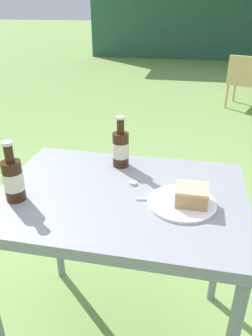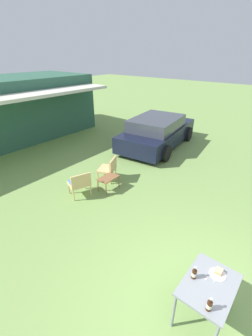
% 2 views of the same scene
% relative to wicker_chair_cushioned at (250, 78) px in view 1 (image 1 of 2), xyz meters
% --- Properties ---
extents(ground_plane, '(60.00, 60.00, 0.00)m').
position_rel_wicker_chair_cushioned_xyz_m(ground_plane, '(-0.98, -3.96, -0.42)').
color(ground_plane, '#7A9E51').
extents(cabin_building, '(8.54, 4.76, 2.65)m').
position_rel_wicker_chair_cushioned_xyz_m(cabin_building, '(0.57, 6.25, 0.91)').
color(cabin_building, '#2D5B47').
rests_on(cabin_building, ground_plane).
extents(wicker_chair_cushioned, '(0.68, 0.63, 0.74)m').
position_rel_wicker_chair_cushioned_xyz_m(wicker_chair_cushioned, '(0.00, 0.00, 0.00)').
color(wicker_chair_cushioned, tan).
rests_on(wicker_chair_cushioned, ground_plane).
extents(patio_table, '(0.90, 0.66, 0.76)m').
position_rel_wicker_chair_cushioned_xyz_m(patio_table, '(-0.98, -3.96, 0.25)').
color(patio_table, gray).
rests_on(patio_table, ground_plane).
extents(cake_on_plate, '(0.23, 0.23, 0.07)m').
position_rel_wicker_chair_cushioned_xyz_m(cake_on_plate, '(-0.75, -3.99, 0.36)').
color(cake_on_plate, white).
rests_on(cake_on_plate, patio_table).
extents(cola_bottle_near, '(0.07, 0.07, 0.21)m').
position_rel_wicker_chair_cushioned_xyz_m(cola_bottle_near, '(-1.03, -3.74, 0.41)').
color(cola_bottle_near, '#381E0F').
rests_on(cola_bottle_near, patio_table).
extents(cola_bottle_far, '(0.07, 0.07, 0.21)m').
position_rel_wicker_chair_cushioned_xyz_m(cola_bottle_far, '(-1.33, -4.07, 0.41)').
color(cola_bottle_far, '#381E0F').
rests_on(cola_bottle_far, patio_table).
extents(fork, '(0.18, 0.04, 0.01)m').
position_rel_wicker_chair_cushioned_xyz_m(fork, '(-0.83, -3.98, 0.34)').
color(fork, silver).
rests_on(fork, patio_table).
extents(loose_bottle_cap, '(0.03, 0.03, 0.01)m').
position_rel_wicker_chair_cushioned_xyz_m(loose_bottle_cap, '(-0.95, -3.89, 0.34)').
color(loose_bottle_cap, silver).
rests_on(loose_bottle_cap, patio_table).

